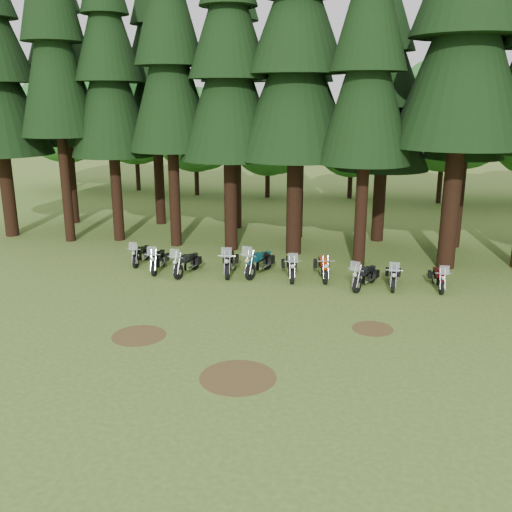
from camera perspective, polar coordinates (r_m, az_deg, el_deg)
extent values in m
plane|color=#496924|center=(20.21, -1.41, -6.60)|extent=(120.00, 120.00, 0.00)
cylinder|color=black|center=(34.94, -23.62, 6.30)|extent=(0.73, 0.73, 5.51)
cylinder|color=black|center=(32.37, -18.52, 7.29)|extent=(0.52, 0.52, 6.77)
cone|color=black|center=(32.16, -19.57, 18.79)|extent=(3.92, 3.92, 8.47)
cylinder|color=black|center=(31.91, -13.78, 6.40)|extent=(0.58, 0.58, 5.53)
cone|color=black|center=(31.54, -14.42, 15.94)|extent=(4.32, 4.32, 6.91)
cone|color=black|center=(31.75, -14.85, 21.82)|extent=(3.46, 3.46, 5.83)
cylinder|color=black|center=(30.13, -8.17, 6.61)|extent=(0.58, 0.58, 5.99)
cone|color=black|center=(29.78, -8.61, 17.58)|extent=(4.32, 4.32, 7.49)
cylinder|color=black|center=(29.04, -2.56, 5.99)|extent=(0.66, 0.66, 5.57)
cone|color=black|center=(28.63, -2.69, 16.57)|extent=(4.95, 4.95, 6.96)
cone|color=black|center=(28.87, -2.78, 23.11)|extent=(3.96, 3.96, 5.87)
cylinder|color=black|center=(28.31, 3.86, 5.86)|extent=(0.77, 0.77, 5.70)
cone|color=black|center=(27.90, 4.07, 16.97)|extent=(5.81, 5.81, 7.12)
cone|color=black|center=(28.18, 4.21, 23.82)|extent=(4.65, 4.65, 6.01)
cylinder|color=black|center=(26.51, 10.49, 4.97)|extent=(0.55, 0.55, 5.71)
cone|color=black|center=(26.08, 11.11, 16.86)|extent=(4.15, 4.15, 7.14)
cylinder|color=black|center=(27.21, 18.97, 5.63)|extent=(0.80, 0.80, 6.62)
cone|color=black|center=(26.93, 20.22, 19.01)|extent=(5.98, 5.98, 8.27)
cylinder|color=black|center=(37.27, -18.08, 7.63)|extent=(0.67, 0.67, 5.87)
cone|color=black|center=(36.98, -18.84, 16.27)|extent=(5.00, 5.00, 7.33)
cone|color=black|center=(37.23, -19.34, 21.58)|extent=(4.00, 4.00, 6.19)
cylinder|color=black|center=(35.72, -9.65, 7.58)|extent=(0.60, 0.60, 5.53)
cone|color=black|center=(35.38, -10.06, 16.09)|extent=(4.52, 4.52, 6.91)
cone|color=black|center=(35.57, -10.32, 21.35)|extent=(3.62, 3.62, 5.83)
cylinder|color=black|center=(34.10, -2.03, 7.44)|extent=(0.65, 0.65, 5.55)
cone|color=black|center=(33.76, -2.12, 16.42)|extent=(4.85, 4.85, 6.94)
cone|color=black|center=(33.96, -2.18, 21.96)|extent=(3.88, 3.88, 5.86)
cylinder|color=black|center=(31.80, 4.23, 6.77)|extent=(0.58, 0.58, 5.52)
cone|color=black|center=(31.42, 4.43, 16.34)|extent=(4.35, 4.35, 6.90)
cone|color=black|center=(31.63, 4.57, 22.25)|extent=(3.48, 3.48, 5.83)
cylinder|color=black|center=(31.71, 12.22, 5.68)|extent=(0.66, 0.66, 4.70)
cone|color=black|center=(31.27, 12.70, 13.82)|extent=(4.94, 4.94, 5.87)
cone|color=black|center=(31.32, 13.02, 18.89)|extent=(3.95, 3.95, 4.96)
cone|color=black|center=(31.54, 13.28, 22.88)|extent=(2.77, 2.77, 3.91)
cylinder|color=black|center=(31.38, 19.64, 5.83)|extent=(0.53, 0.53, 5.56)
cone|color=black|center=(31.01, 20.57, 15.57)|extent=(3.94, 3.94, 6.95)
cone|color=black|center=(31.23, 21.18, 21.57)|extent=(3.15, 3.15, 5.87)
cylinder|color=black|center=(51.83, -18.16, 8.27)|extent=(0.36, 0.36, 3.33)
sphere|color=#226D20|center=(51.51, -18.59, 13.16)|extent=(7.78, 7.78, 7.78)
sphere|color=#226D20|center=(50.08, -17.74, 12.29)|extent=(5.55, 5.55, 5.55)
cylinder|color=black|center=(49.30, -11.75, 8.35)|extent=(0.36, 0.36, 3.29)
sphere|color=#226D20|center=(48.96, -12.04, 13.45)|extent=(7.69, 7.69, 7.69)
sphere|color=#226D20|center=(47.63, -11.00, 12.52)|extent=(5.49, 5.49, 5.49)
cylinder|color=black|center=(46.22, -5.96, 7.81)|extent=(0.36, 0.36, 2.80)
sphere|color=#226D20|center=(45.86, -6.09, 12.43)|extent=(6.53, 6.53, 6.53)
sphere|color=#226D20|center=(44.83, -5.03, 11.55)|extent=(4.67, 4.67, 4.67)
cylinder|color=black|center=(44.92, 1.16, 7.50)|extent=(0.36, 0.36, 2.55)
sphere|color=#226D20|center=(44.56, 1.18, 11.83)|extent=(5.95, 5.95, 5.95)
sphere|color=#226D20|center=(43.73, 2.30, 10.97)|extent=(4.25, 4.25, 4.25)
cylinder|color=black|center=(45.12, 9.39, 7.28)|extent=(0.36, 0.36, 2.47)
sphere|color=#226D20|center=(44.77, 9.58, 11.45)|extent=(5.76, 5.76, 5.76)
sphere|color=#226D20|center=(44.08, 10.77, 10.58)|extent=(4.12, 4.12, 4.12)
cylinder|color=black|center=(44.45, 17.93, 7.30)|extent=(0.36, 0.36, 3.52)
sphere|color=#226D20|center=(44.07, 18.45, 13.33)|extent=(8.21, 8.21, 8.21)
sphere|color=#226D20|center=(43.28, 20.33, 12.05)|extent=(5.87, 5.87, 5.87)
cylinder|color=#4C3D1E|center=(19.49, -11.64, -7.79)|extent=(1.80, 1.80, 0.01)
cylinder|color=#4C3D1E|center=(20.03, 11.58, -7.13)|extent=(1.40, 1.40, 0.01)
cylinder|color=#4C3D1E|center=(16.47, -1.82, -12.03)|extent=(2.20, 2.20, 0.01)
cylinder|color=black|center=(26.87, -11.92, -0.56)|extent=(0.18, 0.61, 0.60)
cylinder|color=black|center=(28.14, -10.90, 0.23)|extent=(0.18, 0.61, 0.60)
cube|color=silver|center=(27.52, -11.38, 0.03)|extent=(0.31, 0.66, 0.31)
cube|color=black|center=(27.25, -11.57, 0.58)|extent=(0.32, 0.52, 0.22)
cube|color=black|center=(27.64, -11.26, 0.73)|extent=(0.32, 0.52, 0.11)
cube|color=silver|center=(26.41, -12.23, 0.97)|extent=(0.39, 0.15, 0.36)
cylinder|color=black|center=(25.52, -10.14, -1.27)|extent=(0.25, 0.67, 0.66)
cylinder|color=black|center=(26.96, -9.35, -0.32)|extent=(0.25, 0.67, 0.66)
cube|color=silver|center=(26.26, -9.71, -0.56)|extent=(0.40, 0.74, 0.34)
cube|color=black|center=(25.94, -9.87, 0.06)|extent=(0.39, 0.59, 0.24)
cube|color=black|center=(26.38, -9.63, 0.24)|extent=(0.39, 0.59, 0.12)
cube|color=silver|center=(25.00, -10.40, 0.48)|extent=(0.43, 0.20, 0.39)
cylinder|color=black|center=(24.90, -7.76, -1.59)|extent=(0.22, 0.68, 0.67)
cylinder|color=black|center=(26.21, -6.12, -0.65)|extent=(0.22, 0.68, 0.67)
cube|color=silver|center=(25.57, -6.87, -0.88)|extent=(0.37, 0.74, 0.34)
cube|color=black|center=(25.27, -7.15, -0.23)|extent=(0.37, 0.59, 0.24)
cube|color=black|center=(25.67, -6.65, -0.05)|extent=(0.37, 0.59, 0.12)
cube|color=silver|center=(24.39, -8.18, 0.23)|extent=(0.44, 0.18, 0.40)
cylinder|color=black|center=(24.65, -2.87, -1.58)|extent=(0.29, 0.72, 0.71)
cylinder|color=black|center=(26.24, -2.51, -0.50)|extent=(0.29, 0.72, 0.71)
cube|color=silver|center=(25.46, -2.67, -0.78)|extent=(0.44, 0.80, 0.37)
cube|color=black|center=(25.12, -2.74, -0.10)|extent=(0.43, 0.64, 0.26)
cube|color=black|center=(25.61, -2.63, 0.11)|extent=(0.43, 0.64, 0.13)
cube|color=silver|center=(24.07, -2.98, 0.37)|extent=(0.47, 0.22, 0.42)
cylinder|color=black|center=(24.59, -0.57, -1.58)|extent=(0.30, 0.75, 0.73)
cylinder|color=black|center=(26.07, 1.14, -0.57)|extent=(0.30, 0.75, 0.73)
cube|color=silver|center=(25.34, 0.36, -0.81)|extent=(0.47, 0.82, 0.38)
cube|color=#0F5266|center=(25.01, 0.11, -0.09)|extent=(0.45, 0.67, 0.27)
cube|color=black|center=(25.47, 0.62, 0.10)|extent=(0.45, 0.67, 0.13)
cube|color=silver|center=(24.03, -0.93, 0.46)|extent=(0.48, 0.23, 0.44)
cylinder|color=black|center=(24.12, 3.60, -2.04)|extent=(0.32, 0.68, 0.66)
cylinder|color=black|center=(25.61, 3.28, -0.97)|extent=(0.32, 0.68, 0.66)
cube|color=silver|center=(24.89, 3.43, -1.26)|extent=(0.47, 0.76, 0.34)
cube|color=black|center=(24.56, 3.49, -0.60)|extent=(0.44, 0.62, 0.24)
cube|color=black|center=(25.02, 3.40, -0.40)|extent=(0.44, 0.62, 0.12)
cube|color=silver|center=(23.58, 3.71, -0.18)|extent=(0.44, 0.24, 0.40)
cylinder|color=black|center=(24.22, 6.93, -2.04)|extent=(0.31, 0.69, 0.68)
cylinder|color=black|center=(25.72, 6.51, -0.96)|extent=(0.31, 0.69, 0.68)
cube|color=silver|center=(24.99, 6.71, -1.25)|extent=(0.46, 0.77, 0.35)
cube|color=red|center=(24.66, 6.80, -0.58)|extent=(0.44, 0.62, 0.25)
cube|color=black|center=(25.12, 6.67, -0.37)|extent=(0.44, 0.62, 0.12)
cylinder|color=black|center=(23.36, 10.07, -2.88)|extent=(0.35, 0.65, 0.65)
cylinder|color=black|center=(24.69, 11.51, -1.93)|extent=(0.35, 0.65, 0.65)
cube|color=silver|center=(24.04, 10.87, -2.16)|extent=(0.49, 0.74, 0.33)
cube|color=black|center=(23.74, 10.70, -1.49)|extent=(0.46, 0.61, 0.23)
cube|color=black|center=(24.15, 11.12, -1.32)|extent=(0.46, 0.61, 0.12)
cube|color=silver|center=(22.84, 9.88, -1.00)|extent=(0.43, 0.25, 0.39)
cylinder|color=black|center=(23.69, 13.54, -2.84)|extent=(0.15, 0.63, 0.63)
cylinder|color=black|center=(25.10, 13.51, -1.79)|extent=(0.15, 0.63, 0.63)
cube|color=silver|center=(24.42, 13.54, -2.07)|extent=(0.29, 0.67, 0.32)
cube|color=black|center=(24.11, 13.59, -1.45)|extent=(0.30, 0.53, 0.23)
cube|color=black|center=(24.54, 13.58, -1.24)|extent=(0.30, 0.53, 0.11)
cube|color=silver|center=(23.17, 13.68, -1.07)|extent=(0.40, 0.13, 0.38)
cylinder|color=black|center=(24.00, 18.04, -2.99)|extent=(0.21, 0.61, 0.59)
cylinder|color=black|center=(25.30, 17.44, -1.99)|extent=(0.21, 0.61, 0.59)
cube|color=silver|center=(24.67, 17.73, -2.26)|extent=(0.34, 0.66, 0.31)
cube|color=maroon|center=(24.38, 17.88, -1.69)|extent=(0.33, 0.53, 0.22)
cube|color=black|center=(24.78, 17.70, -1.48)|extent=(0.33, 0.53, 0.11)
cube|color=silver|center=(23.51, 18.33, -1.35)|extent=(0.39, 0.16, 0.36)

